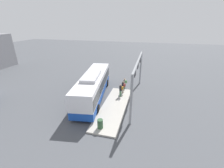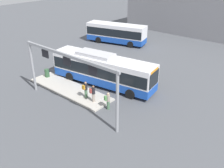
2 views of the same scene
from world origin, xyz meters
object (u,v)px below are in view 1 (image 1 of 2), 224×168
at_px(bus_main, 93,85).
at_px(person_waiting_near, 123,87).
at_px(person_waiting_mid, 121,90).
at_px(trash_bin, 100,124).
at_px(person_boarding, 125,83).

height_order(bus_main, person_waiting_near, bus_main).
relative_size(person_waiting_near, person_waiting_mid, 1.00).
distance_m(bus_main, person_waiting_mid, 3.62).
height_order(bus_main, trash_bin, bus_main).
relative_size(bus_main, person_boarding, 7.08).
xyz_separation_m(person_boarding, person_waiting_near, (-1.74, -0.08, 0.16)).
height_order(person_waiting_near, person_waiting_mid, same).
bearing_deg(person_waiting_near, bus_main, 57.88).
xyz_separation_m(bus_main, person_boarding, (3.73, -3.45, -0.92)).
bearing_deg(person_boarding, bus_main, 72.57).
xyz_separation_m(bus_main, person_waiting_mid, (0.90, -3.43, -0.76)).
distance_m(person_boarding, person_waiting_near, 1.75).
height_order(person_waiting_mid, trash_bin, person_waiting_mid).
xyz_separation_m(person_boarding, trash_bin, (-9.65, 0.55, -0.28)).
height_order(person_boarding, trash_bin, person_boarding).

